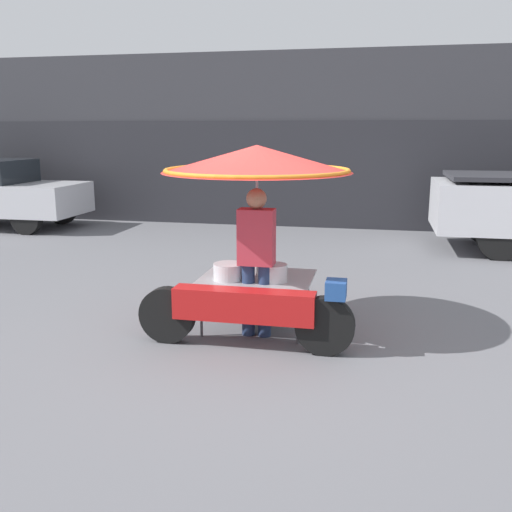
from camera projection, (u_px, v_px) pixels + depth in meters
name	position (u px, v px, depth m)	size (l,w,h in m)	color
ground_plane	(254.00, 340.00, 6.07)	(36.00, 36.00, 0.00)	slate
shopfront_building	(328.00, 140.00, 13.65)	(28.00, 2.06, 3.91)	#38383D
vendor_motorcycle_cart	(256.00, 186.00, 6.07)	(2.25, 2.05, 2.04)	black
vendor_person	(256.00, 255.00, 6.04)	(0.38, 0.22, 1.60)	navy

